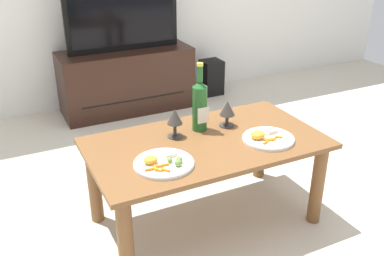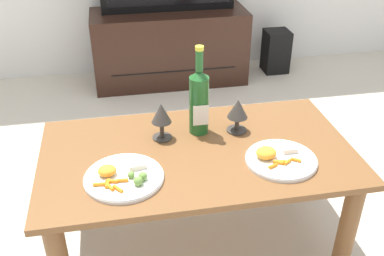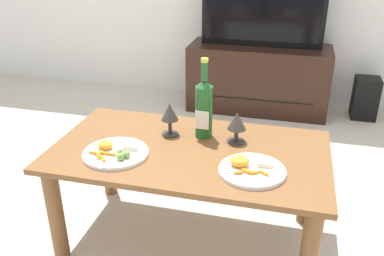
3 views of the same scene
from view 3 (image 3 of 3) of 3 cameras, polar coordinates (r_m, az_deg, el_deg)
name	(u,v)px [view 3 (image 3 of 3)]	position (r m, az deg, el deg)	size (l,w,h in m)	color
ground_plane	(190,237)	(2.04, -0.33, -14.93)	(6.40, 6.40, 0.00)	beige
dining_table	(189,166)	(1.81, -0.36, -5.37)	(1.18, 0.66, 0.48)	brown
tv_stand	(258,78)	(3.39, 9.16, 6.83)	(1.10, 0.42, 0.53)	black
tv_screen	(263,8)	(3.26, 9.85, 16.15)	(0.93, 0.05, 0.58)	black
floor_speaker	(365,98)	(3.48, 22.95, 3.85)	(0.18, 0.18, 0.33)	black
wine_bottle	(204,106)	(1.82, 1.68, 3.01)	(0.08, 0.08, 0.36)	#1E5923
goblet_left	(170,114)	(1.85, -3.12, 1.99)	(0.08, 0.08, 0.15)	#38332D
goblet_right	(237,123)	(1.80, 6.26, 0.74)	(0.08, 0.08, 0.14)	#38332D
dinner_plate_left	(116,152)	(1.74, -10.59, -3.34)	(0.28, 0.28, 0.05)	white
dinner_plate_right	(251,169)	(1.61, 8.21, -5.66)	(0.26, 0.26, 0.05)	white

